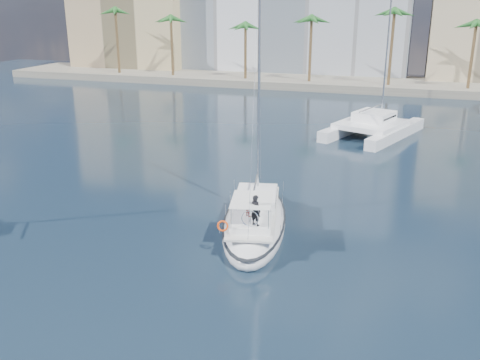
% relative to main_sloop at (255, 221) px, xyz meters
% --- Properties ---
extents(ground, '(160.00, 160.00, 0.00)m').
position_rel_main_sloop_xyz_m(ground, '(-1.68, -1.67, -0.53)').
color(ground, black).
rests_on(ground, ground).
extents(quay, '(120.00, 14.00, 1.20)m').
position_rel_main_sloop_xyz_m(quay, '(-1.68, 59.33, 0.07)').
color(quay, gray).
rests_on(quay, ground).
extents(building_tan_left, '(22.00, 14.00, 22.00)m').
position_rel_main_sloop_xyz_m(building_tan_left, '(-43.68, 67.33, 10.47)').
color(building_tan_left, tan).
rests_on(building_tan_left, ground).
extents(palm_left, '(3.60, 3.60, 12.30)m').
position_rel_main_sloop_xyz_m(palm_left, '(-35.68, 55.33, 9.75)').
color(palm_left, brown).
rests_on(palm_left, ground).
extents(palm_centre, '(3.60, 3.60, 12.30)m').
position_rel_main_sloop_xyz_m(palm_centre, '(-1.68, 55.33, 9.75)').
color(palm_centre, brown).
rests_on(palm_centre, ground).
extents(main_sloop, '(6.17, 12.40, 17.62)m').
position_rel_main_sloop_xyz_m(main_sloop, '(0.00, 0.00, 0.00)').
color(main_sloop, white).
rests_on(main_sloop, ground).
extents(catamaran, '(10.12, 13.87, 18.15)m').
position_rel_main_sloop_xyz_m(catamaran, '(4.90, 26.83, 0.62)').
color(catamaran, white).
rests_on(catamaran, ground).
extents(seagull, '(1.05, 0.45, 0.19)m').
position_rel_main_sloop_xyz_m(seagull, '(0.23, -1.40, 0.46)').
color(seagull, silver).
rests_on(seagull, ground).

